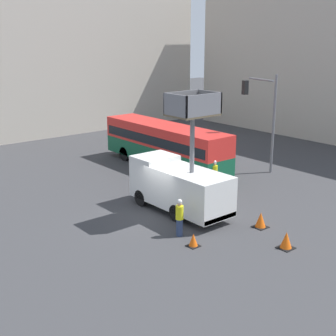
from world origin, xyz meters
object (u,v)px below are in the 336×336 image
(traffic_light_pole, at_px, (265,110))
(road_worker_directing, at_px, (214,174))
(traffic_cone_near_truck, at_px, (193,240))
(city_bus, at_px, (165,143))
(traffic_cone_far_side, at_px, (261,220))
(traffic_cone_mid_road, at_px, (286,241))
(road_worker_near_truck, at_px, (180,217))
(utility_truck, at_px, (179,184))

(traffic_light_pole, bearing_deg, road_worker_directing, -177.89)
(road_worker_directing, bearing_deg, traffic_cone_near_truck, 66.12)
(city_bus, xyz_separation_m, traffic_cone_far_side, (-3.25, -11.54, -1.49))
(traffic_light_pole, relative_size, traffic_cone_far_side, 8.64)
(traffic_cone_mid_road, bearing_deg, traffic_cone_near_truck, 137.58)
(traffic_cone_far_side, bearing_deg, traffic_cone_mid_road, -113.42)
(road_worker_near_truck, bearing_deg, city_bus, 16.96)
(road_worker_directing, bearing_deg, traffic_light_pole, -150.39)
(road_worker_directing, height_order, traffic_cone_near_truck, road_worker_directing)
(traffic_cone_near_truck, bearing_deg, city_bus, 56.31)
(utility_truck, bearing_deg, road_worker_near_truck, -130.59)
(traffic_light_pole, xyz_separation_m, traffic_cone_near_truck, (-11.50, -5.54, -4.19))
(city_bus, height_order, road_worker_near_truck, city_bus)
(road_worker_near_truck, height_order, road_worker_directing, road_worker_near_truck)
(road_worker_near_truck, relative_size, road_worker_directing, 1.02)
(traffic_cone_near_truck, distance_m, traffic_cone_far_side, 4.12)
(traffic_light_pole, distance_m, traffic_cone_far_side, 10.43)
(road_worker_near_truck, xyz_separation_m, traffic_cone_mid_road, (2.81, -4.11, -0.56))
(traffic_light_pole, distance_m, traffic_cone_near_truck, 13.44)
(traffic_cone_near_truck, height_order, traffic_cone_far_side, traffic_cone_far_side)
(utility_truck, relative_size, city_bus, 0.58)
(city_bus, xyz_separation_m, road_worker_near_truck, (-7.05, -9.72, -0.93))
(utility_truck, xyz_separation_m, city_bus, (5.00, 7.32, 0.24))
(traffic_light_pole, height_order, traffic_cone_mid_road, traffic_light_pole)
(road_worker_near_truck, bearing_deg, traffic_cone_near_truck, -139.34)
(traffic_cone_mid_road, bearing_deg, road_worker_directing, 66.13)
(road_worker_directing, bearing_deg, traffic_cone_mid_road, 93.63)
(traffic_light_pole, xyz_separation_m, road_worker_near_truck, (-11.22, -4.25, -3.54))
(city_bus, relative_size, traffic_cone_mid_road, 14.45)
(utility_truck, bearing_deg, traffic_light_pole, 11.46)
(utility_truck, bearing_deg, city_bus, 55.66)
(utility_truck, distance_m, city_bus, 8.87)
(city_bus, xyz_separation_m, road_worker_directing, (-0.62, -5.64, -0.95))
(road_worker_near_truck, bearing_deg, road_worker_directing, -4.69)
(utility_truck, relative_size, traffic_cone_far_side, 8.36)
(traffic_light_pole, height_order, road_worker_near_truck, traffic_light_pole)
(road_worker_directing, height_order, traffic_cone_far_side, road_worker_directing)
(road_worker_directing, bearing_deg, utility_truck, 48.50)
(city_bus, distance_m, traffic_cone_far_side, 12.08)
(utility_truck, bearing_deg, traffic_cone_far_side, -67.44)
(traffic_cone_far_side, bearing_deg, road_worker_near_truck, 154.46)
(road_worker_near_truck, height_order, traffic_cone_mid_road, road_worker_near_truck)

